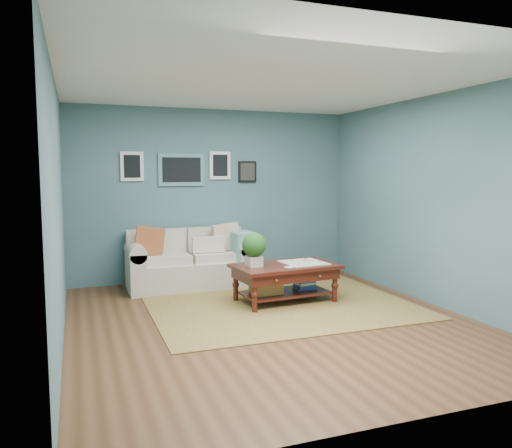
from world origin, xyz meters
name	(u,v)px	position (x,y,z in m)	size (l,w,h in m)	color
room_shell	(269,203)	(-0.01, 0.06, 1.36)	(5.00, 5.02, 2.70)	brown
area_rug	(279,304)	(0.36, 0.62, 0.01)	(3.29, 2.63, 0.01)	#564018
loveseat	(194,261)	(-0.44, 2.02, 0.39)	(1.86, 0.84, 0.96)	beige
coffee_table	(280,271)	(0.41, 0.72, 0.42)	(1.40, 0.89, 0.94)	#32160D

